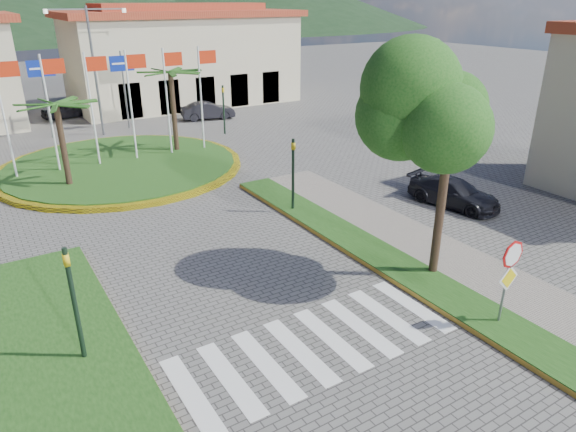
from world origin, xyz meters
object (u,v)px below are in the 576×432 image
car_side_right (454,193)px  roundabout_island (122,165)px  car_dark_a (66,111)px  stop_sign (509,270)px  car_dark_b (208,111)px  deciduous_tree (452,119)px

car_side_right → roundabout_island: bearing=118.2°
roundabout_island → car_dark_a: 14.76m
stop_sign → car_dark_b: 29.05m
roundabout_island → car_side_right: size_ratio=3.11×
stop_sign → roundabout_island: bearing=103.7°
stop_sign → car_dark_a: bearing=98.1°
stop_sign → car_side_right: (5.98, 6.95, -1.20)m
roundabout_island → car_dark_a: roundabout_island is taller
car_dark_b → deciduous_tree: bearing=-175.6°
car_dark_a → car_dark_b: (8.97, -6.04, 0.06)m
roundabout_island → stop_sign: (4.90, -20.04, 1.62)m
car_dark_a → car_side_right: car_side_right is taller
deciduous_tree → car_dark_a: 32.57m
car_dark_b → car_side_right: 21.90m
deciduous_tree → car_side_right: 8.07m
deciduous_tree → car_dark_b: (3.39, 25.72, -4.53)m
deciduous_tree → car_dark_a: (-5.58, 31.75, -4.59)m
deciduous_tree → car_side_right: size_ratio=1.66×
stop_sign → deciduous_tree: (0.60, 3.04, 3.38)m
stop_sign → deciduous_tree: bearing=78.8°
roundabout_island → car_dark_b: (8.88, 8.72, 0.47)m
car_dark_a → deciduous_tree: bearing=175.9°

